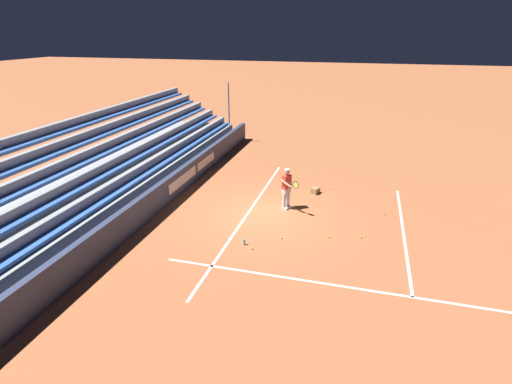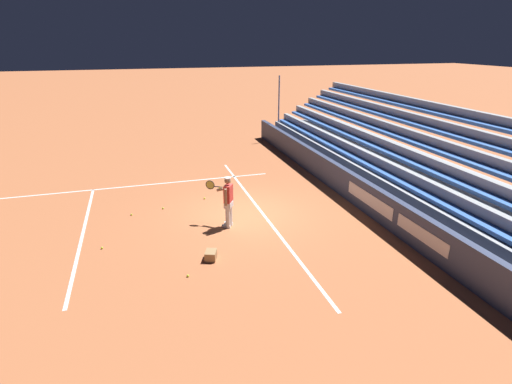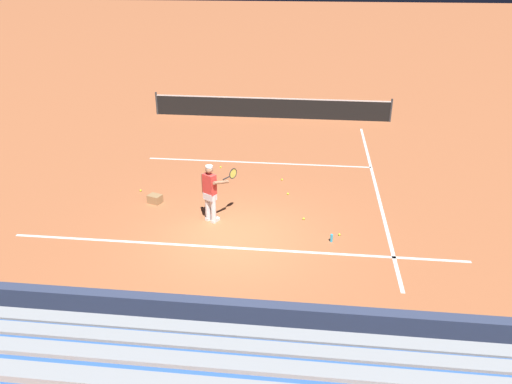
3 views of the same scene
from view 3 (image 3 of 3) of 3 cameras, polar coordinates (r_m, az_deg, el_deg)
The scene contains 15 objects.
ground_plane at distance 13.53m, azimuth -2.29°, elevation -5.30°, with size 160.00×160.00×0.00m, color #B7663D.
court_baseline_white at distance 13.11m, azimuth -2.61°, elevation -6.39°, with size 12.00×0.10×0.01m, color white.
court_sideline_white at distance 17.12m, azimuth 13.48°, elevation 0.85°, with size 0.10×12.00×0.01m, color white.
court_service_line_white at distance 18.44m, azimuth 0.22°, elevation 3.38°, with size 8.22×0.10×0.01m, color white.
back_wall_sponsor_board at distance 9.89m, azimuth -6.03°, elevation -14.66°, with size 22.41×0.25×1.10m.
tennis_player at distance 14.03m, azimuth -5.19°, elevation -0.08°, with size 0.94×0.85×1.71m.
ball_box_cardboard at distance 15.67m, azimuth -11.47°, elevation -0.78°, with size 0.40×0.30×0.26m, color #A87F51.
tennis_ball_far_left at distance 18.00m, azimuth -4.06°, elevation 2.86°, with size 0.07×0.07×0.07m, color #CCE533.
tennis_ball_stray_back at distance 14.49m, azimuth 5.46°, elevation -3.05°, with size 0.07×0.07×0.07m, color #CCE533.
tennis_ball_by_box at distance 16.97m, azimuth 2.98°, elevation 1.44°, with size 0.07×0.07×0.07m, color #CCE533.
tennis_ball_near_player at distance 16.57m, azimuth -13.05°, elevation 0.17°, with size 0.07×0.07×0.07m, color #CCE533.
tennis_ball_on_baseline at distance 15.95m, azimuth 3.66°, elevation -0.20°, with size 0.07×0.07×0.07m, color #CCE533.
tennis_ball_toward_net at distance 13.81m, azimuth 9.51°, elevation -4.82°, with size 0.07×0.07×0.07m, color #CCE533.
water_bottle at distance 13.46m, azimuth 8.63°, elevation -5.23°, with size 0.07×0.07×0.22m, color #33B2E5.
tennis_net at distance 23.68m, azimuth 1.73°, elevation 9.62°, with size 11.09×0.09×1.07m.
Camera 3 is at (1.82, -11.51, 6.88)m, focal length 35.00 mm.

